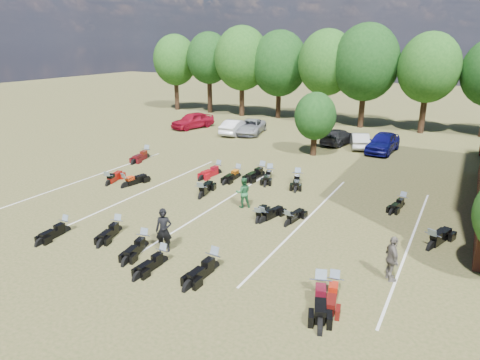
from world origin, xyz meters
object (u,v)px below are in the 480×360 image
Objects in this scene: person_green at (243,193)px; person_grey at (392,259)px; person_black at (164,230)px; motorcycle_7 at (109,185)px; motorcycle_0 at (66,232)px; motorcycle_14 at (147,158)px; car_0 at (193,120)px; car_4 at (383,142)px; motorcycle_3 at (214,269)px.

person_grey is (8.40, -3.88, 0.06)m from person_green.
motorcycle_7 is (-8.64, 5.33, -0.97)m from person_black.
person_green is (0.54, 6.10, -0.13)m from person_black.
person_black is at bearing 50.99° from person_green.
motorcycle_14 is (-5.48, 12.23, 0.00)m from motorcycle_0.
person_green is 12.61m from motorcycle_14.
person_grey is 14.62m from motorcycle_0.
person_green is (14.95, -16.78, 0.03)m from car_0.
motorcycle_3 is (-2.08, -22.37, -0.80)m from car_4.
person_black reaches higher than motorcycle_14.
person_green reaches higher than motorcycle_3.
car_0 is at bearing -178.40° from car_4.
motorcycle_0 is at bearing -174.89° from motorcycle_3.
car_0 is 28.79m from motorcycle_3.
person_grey reaches higher than person_green.
person_green is 9.25m from person_grey.
motorcycle_0 is (-5.89, -6.85, -0.84)m from person_green.
car_0 is at bearing 97.71° from person_black.
motorcycle_0 is 8.02m from motorcycle_3.
person_green reaches higher than motorcycle_14.
car_0 is 2.06× the size of motorcycle_3.
motorcycle_3 is 1.02× the size of motorcycle_7.
motorcycle_7 is (-9.19, -0.77, -0.84)m from person_green.
motorcycle_14 is (-19.77, 9.27, -0.90)m from person_grey.
car_4 is 20.29m from person_grey.
person_green is 0.68× the size of motorcycle_14.
person_grey reaches higher than motorcycle_14.
motorcycle_0 is 0.91× the size of motorcycle_7.
motorcycle_3 is at bearing 137.94° from motorcycle_7.
motorcycle_0 is at bearing 163.43° from person_black.
person_black is 9.21m from person_grey.
person_black is at bearing 132.75° from motorcycle_7.
motorcycle_0 is (-5.35, -0.74, -0.97)m from person_black.
motorcycle_0 is at bearing -109.81° from car_4.
car_0 is 2.30× the size of motorcycle_0.
motorcycle_0 is (9.06, -23.63, -0.81)m from car_0.
motorcycle_3 is 12.62m from motorcycle_7.
car_0 reaches higher than motorcycle_14.
motorcycle_3 is at bearing 74.33° from person_green.
motorcycle_3 reaches higher than motorcycle_0.
motorcycle_0 is at bearing -53.49° from car_0.
person_green is 0.93× the size of person_grey.
car_0 is at bearing -82.21° from person_green.
car_0 is 1.91× the size of motorcycle_14.
person_grey is at bearing -34.73° from motorcycle_14.
motorcycle_14 is at bearing 109.14° from motorcycle_0.
person_grey is 17.88m from motorcycle_7.
person_grey is at bearing 154.38° from motorcycle_7.
car_0 reaches higher than motorcycle_3.
person_green is 9.07m from motorcycle_0.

